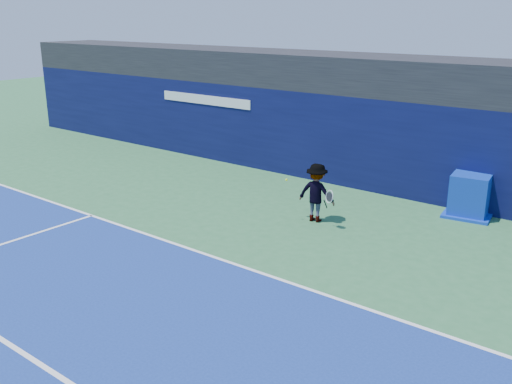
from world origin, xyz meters
TOP-DOWN VIEW (x-y plane):
  - ground at (0.00, 0.00)m, footprint 80.00×80.00m
  - baseline at (0.00, 3.00)m, footprint 24.00×0.10m
  - service_line at (0.00, -2.00)m, footprint 24.00×0.10m
  - stadium_band at (0.00, 11.50)m, footprint 36.00×3.00m
  - back_wall_assembly at (-0.00, 10.50)m, footprint 36.00×1.03m
  - equipment_cart at (3.47, 9.71)m, footprint 1.44×1.44m
  - tennis_player at (0.27, 6.63)m, footprint 1.30×0.75m
  - tennis_ball at (-0.39, 6.11)m, footprint 0.06×0.06m

SIDE VIEW (x-z plane):
  - ground at x=0.00m, z-range 0.00..0.00m
  - baseline at x=0.00m, z-range 0.01..0.01m
  - service_line at x=0.00m, z-range 0.01..0.01m
  - equipment_cart at x=3.47m, z-range -0.05..1.17m
  - tennis_player at x=0.27m, z-range 0.00..1.64m
  - tennis_ball at x=-0.39m, z-range 1.16..1.22m
  - back_wall_assembly at x=0.00m, z-range 0.00..3.00m
  - stadium_band at x=0.00m, z-range 3.00..4.20m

